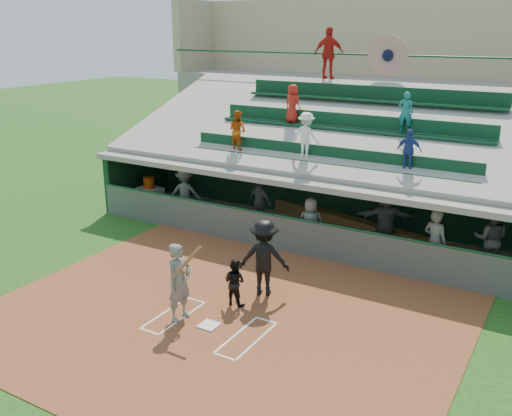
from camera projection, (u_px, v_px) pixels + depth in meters
The scene contains 20 objects.
ground at pixel (209, 327), 13.23m from camera, with size 100.00×100.00×0.00m, color #1D4B15.
dirt_slab at pixel (221, 317), 13.63m from camera, with size 11.00×9.00×0.02m, color brown.
home_plate at pixel (209, 325), 13.22m from camera, with size 0.43×0.43×0.03m, color silver.
batters_box_chalk at pixel (209, 326), 13.22m from camera, with size 2.65×1.85×0.01m.
dugout_floor at pixel (326, 237), 18.77m from camera, with size 16.00×3.50×0.04m, color gray.
concourse_slab at pixel (394, 136), 23.62m from camera, with size 20.00×3.00×4.60m, color gray.
grandstand at pixel (369, 150), 21.17m from camera, with size 20.40×10.40×7.80m.
batter_at_plate at pixel (179, 282), 13.27m from camera, with size 0.89×0.79×1.95m.
catcher at pixel (235, 282), 14.09m from camera, with size 0.58×0.45×1.20m, color black.
home_umpire at pixel (264, 258), 14.52m from camera, with size 1.30×0.75×2.01m, color black.
dugout_bench at pixel (340, 221), 19.59m from camera, with size 14.58×0.44×0.44m, color olive.
white_table at pixel (151, 197), 21.69m from camera, with size 0.89×0.66×0.77m, color silver.
water_cooler at pixel (149, 183), 21.49m from camera, with size 0.41×0.41×0.41m, color #D74B0C.
dugout_player_a at pixel (185, 193), 20.36m from camera, with size 1.19×0.68×1.84m, color #5C5E59.
dugout_player_b at pixel (260, 202), 19.56m from camera, with size 0.99×0.41×1.70m, color #5F625C.
dugout_player_c at pixel (311, 224), 17.46m from camera, with size 0.81×0.53×1.65m, color #585A55.
dugout_player_d at pixel (386, 219), 17.56m from camera, with size 1.76×0.56×1.90m, color #585A55.
dugout_player_e at pixel (435, 243), 15.59m from camera, with size 0.70×0.46×1.92m, color #565954.
dugout_player_f at pixel (491, 239), 15.92m from camera, with size 0.91×0.71×1.88m, color #52534F.
concourse_staff_a at pixel (329, 53), 22.60m from camera, with size 1.19×0.49×2.02m, color red.
Camera 1 is at (6.88, -9.59, 6.66)m, focal length 40.00 mm.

